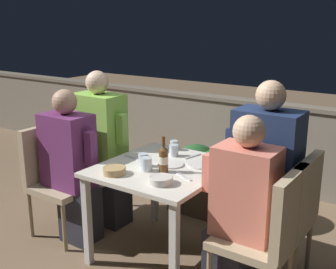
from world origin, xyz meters
The scene contains 24 objects.
ground_plane centered at (0.00, 0.00, 0.00)m, with size 16.00×16.00×0.00m, color #7A6047.
parapet_wall centered at (0.00, 1.72, 0.46)m, with size 9.00×0.18×0.91m.
dining_table centered at (0.00, 0.00, 0.61)m, with size 0.84×0.91×0.70m.
planter_hedge centered at (0.02, 0.82, 0.35)m, with size 0.84×0.47×0.62m.
chair_left_near centered at (-0.94, -0.19, 0.53)m, with size 0.46×0.45×0.89m.
person_purple_stripe centered at (-0.73, -0.19, 0.61)m, with size 0.48×0.26×1.21m.
chair_left_far centered at (-0.94, 0.17, 0.53)m, with size 0.46×0.45×0.89m.
person_green_blouse centered at (-0.74, 0.17, 0.66)m, with size 0.49×0.26×1.31m.
chair_right_near centered at (0.87, -0.13, 0.53)m, with size 0.46×0.45×0.89m.
person_coral_top centered at (0.67, -0.13, 0.60)m, with size 0.47×0.26×1.19m.
chair_right_far centered at (0.87, 0.18, 0.53)m, with size 0.46×0.45×0.89m.
person_navy_jumper centered at (0.67, 0.18, 0.68)m, with size 0.49×0.26×1.35m.
beer_bottle centered at (0.07, -0.09, 0.80)m, with size 0.06×0.06×0.25m.
plate_0 centered at (0.03, 0.05, 0.71)m, with size 0.19×0.19×0.01m.
plate_1 centered at (0.22, 0.17, 0.71)m, with size 0.19×0.19×0.01m.
bowl_0 centered at (0.18, -0.27, 0.73)m, with size 0.15×0.15×0.05m.
bowl_1 centered at (-0.18, -0.31, 0.73)m, with size 0.16×0.16×0.05m.
glass_cup_0 centered at (-0.06, 0.24, 0.75)m, with size 0.07×0.07×0.09m.
glass_cup_1 centered at (-0.12, -0.08, 0.75)m, with size 0.07×0.07×0.09m.
glass_cup_2 centered at (-0.04, -0.14, 0.75)m, with size 0.08×0.08×0.09m.
glass_cup_3 centered at (-0.15, 0.37, 0.74)m, with size 0.06×0.06×0.08m.
fork_0 centered at (-0.29, 0.02, 0.71)m, with size 0.17×0.04×0.01m.
fork_1 centered at (0.07, 0.31, 0.71)m, with size 0.06×0.17×0.01m.
fork_2 centered at (0.24, -0.10, 0.71)m, with size 0.16×0.09×0.01m.
Camera 1 is at (1.63, -2.32, 1.72)m, focal length 45.00 mm.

